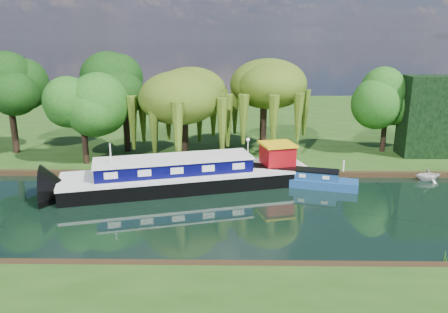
{
  "coord_description": "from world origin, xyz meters",
  "views": [
    {
      "loc": [
        -1.15,
        -29.15,
        12.11
      ],
      "look_at": [
        -1.65,
        4.63,
        2.8
      ],
      "focal_mm": 35.0,
      "sensor_mm": 36.0,
      "label": 1
    }
  ],
  "objects_px": {
    "dutch_barge": "(190,175)",
    "narrowboat": "(292,178)",
    "red_dinghy": "(71,186)",
    "white_cruiser": "(427,180)"
  },
  "relations": [
    {
      "from": "dutch_barge",
      "to": "white_cruiser",
      "type": "bearing_deg",
      "value": -9.51
    },
    {
      "from": "narrowboat",
      "to": "red_dinghy",
      "type": "bearing_deg",
      "value": -163.13
    },
    {
      "from": "dutch_barge",
      "to": "narrowboat",
      "type": "bearing_deg",
      "value": -10.08
    },
    {
      "from": "dutch_barge",
      "to": "narrowboat",
      "type": "height_order",
      "value": "dutch_barge"
    },
    {
      "from": "dutch_barge",
      "to": "red_dinghy",
      "type": "xyz_separation_m",
      "value": [
        -10.11,
        0.21,
        -1.06
      ]
    },
    {
      "from": "narrowboat",
      "to": "red_dinghy",
      "type": "relative_size",
      "value": 3.13
    },
    {
      "from": "dutch_barge",
      "to": "narrowboat",
      "type": "distance_m",
      "value": 8.57
    },
    {
      "from": "narrowboat",
      "to": "red_dinghy",
      "type": "xyz_separation_m",
      "value": [
        -18.63,
        -0.56,
        -0.56
      ]
    },
    {
      "from": "narrowboat",
      "to": "white_cruiser",
      "type": "height_order",
      "value": "narrowboat"
    },
    {
      "from": "dutch_barge",
      "to": "white_cruiser",
      "type": "height_order",
      "value": "dutch_barge"
    }
  ]
}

